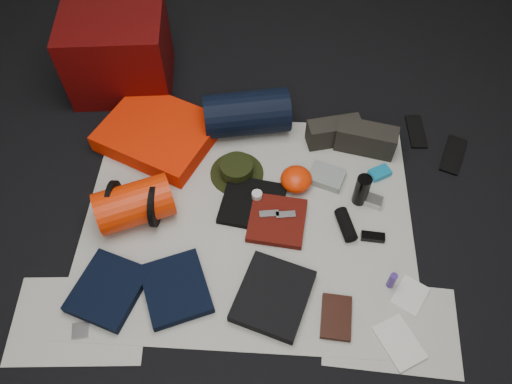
# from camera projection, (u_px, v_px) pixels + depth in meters

# --- Properties ---
(floor) EXTENTS (4.50, 4.50, 0.02)m
(floor) POSITION_uv_depth(u_px,v_px,m) (248.00, 221.00, 2.46)
(floor) COLOR black
(floor) RESTS_ON ground
(newspaper_mat) EXTENTS (1.60, 1.30, 0.01)m
(newspaper_mat) POSITION_uv_depth(u_px,v_px,m) (248.00, 219.00, 2.45)
(newspaper_mat) COLOR silver
(newspaper_mat) RESTS_ON floor
(newspaper_sheet_front_left) EXTENTS (0.61, 0.44, 0.00)m
(newspaper_sheet_front_left) POSITION_uv_depth(u_px,v_px,m) (80.00, 320.00, 2.17)
(newspaper_sheet_front_left) COLOR silver
(newspaper_sheet_front_left) RESTS_ON floor
(newspaper_sheet_front_right) EXTENTS (0.60, 0.43, 0.00)m
(newspaper_sheet_front_right) POSITION_uv_depth(u_px,v_px,m) (390.00, 326.00, 2.15)
(newspaper_sheet_front_right) COLOR silver
(newspaper_sheet_front_right) RESTS_ON floor
(red_cabinet) EXTENTS (0.60, 0.52, 0.46)m
(red_cabinet) POSITION_uv_depth(u_px,v_px,m) (118.00, 52.00, 2.80)
(red_cabinet) COLOR #4D0605
(red_cabinet) RESTS_ON floor
(sleeping_pad) EXTENTS (0.70, 0.65, 0.10)m
(sleeping_pad) POSITION_uv_depth(u_px,v_px,m) (158.00, 133.00, 2.69)
(sleeping_pad) COLOR #F62402
(sleeping_pad) RESTS_ON newspaper_mat
(stuff_sack) EXTENTS (0.41, 0.34, 0.21)m
(stuff_sack) POSITION_uv_depth(u_px,v_px,m) (135.00, 204.00, 2.38)
(stuff_sack) COLOR red
(stuff_sack) RESTS_ON newspaper_mat
(sack_strap_left) EXTENTS (0.02, 0.22, 0.22)m
(sack_strap_left) POSITION_uv_depth(u_px,v_px,m) (114.00, 203.00, 2.38)
(sack_strap_left) COLOR black
(sack_strap_left) RESTS_ON newspaper_mat
(sack_strap_right) EXTENTS (0.03, 0.22, 0.22)m
(sack_strap_right) POSITION_uv_depth(u_px,v_px,m) (155.00, 205.00, 2.37)
(sack_strap_right) COLOR black
(sack_strap_right) RESTS_ON newspaper_mat
(navy_duffel) EXTENTS (0.49, 0.32, 0.24)m
(navy_duffel) POSITION_uv_depth(u_px,v_px,m) (247.00, 113.00, 2.68)
(navy_duffel) COLOR black
(navy_duffel) RESTS_ON newspaper_mat
(boonie_brim) EXTENTS (0.33, 0.33, 0.01)m
(boonie_brim) POSITION_uv_depth(u_px,v_px,m) (237.00, 173.00, 2.60)
(boonie_brim) COLOR black
(boonie_brim) RESTS_ON newspaper_mat
(boonie_crown) EXTENTS (0.17, 0.17, 0.07)m
(boonie_crown) POSITION_uv_depth(u_px,v_px,m) (237.00, 169.00, 2.57)
(boonie_crown) COLOR black
(boonie_crown) RESTS_ON boonie_brim
(hiking_boot_left) EXTENTS (0.30, 0.17, 0.14)m
(hiking_boot_left) POSITION_uv_depth(u_px,v_px,m) (334.00, 132.00, 2.67)
(hiking_boot_left) COLOR black
(hiking_boot_left) RESTS_ON newspaper_mat
(hiking_boot_right) EXTENTS (0.33, 0.18, 0.16)m
(hiking_boot_right) POSITION_uv_depth(u_px,v_px,m) (366.00, 139.00, 2.64)
(hiking_boot_right) COLOR black
(hiking_boot_right) RESTS_ON newspaper_mat
(flip_flop_left) EXTENTS (0.10, 0.24, 0.01)m
(flip_flop_left) POSITION_uv_depth(u_px,v_px,m) (416.00, 132.00, 2.77)
(flip_flop_left) COLOR black
(flip_flop_left) RESTS_ON floor
(flip_flop_right) EXTENTS (0.18, 0.27, 0.01)m
(flip_flop_right) POSITION_uv_depth(u_px,v_px,m) (453.00, 155.00, 2.68)
(flip_flop_right) COLOR black
(flip_flop_right) RESTS_ON floor
(trousers_navy_a) EXTENTS (0.36, 0.38, 0.05)m
(trousers_navy_a) POSITION_uv_depth(u_px,v_px,m) (108.00, 290.00, 2.22)
(trousers_navy_a) COLOR black
(trousers_navy_a) RESTS_ON newspaper_mat
(trousers_navy_b) EXTENTS (0.37, 0.39, 0.05)m
(trousers_navy_b) POSITION_uv_depth(u_px,v_px,m) (176.00, 289.00, 2.22)
(trousers_navy_b) COLOR black
(trousers_navy_b) RESTS_ON newspaper_mat
(trousers_charcoal) EXTENTS (0.39, 0.41, 0.05)m
(trousers_charcoal) POSITION_uv_depth(u_px,v_px,m) (273.00, 296.00, 2.20)
(trousers_charcoal) COLOR black
(trousers_charcoal) RESTS_ON newspaper_mat
(black_tshirt) EXTENTS (0.34, 0.33, 0.03)m
(black_tshirt) POSITION_uv_depth(u_px,v_px,m) (253.00, 204.00, 2.48)
(black_tshirt) COLOR black
(black_tshirt) RESTS_ON newspaper_mat
(red_shirt) EXTENTS (0.30, 0.30, 0.04)m
(red_shirt) POSITION_uv_depth(u_px,v_px,m) (277.00, 221.00, 2.43)
(red_shirt) COLOR #510F08
(red_shirt) RESTS_ON newspaper_mat
(orange_stuff_sack) EXTENTS (0.21, 0.21, 0.11)m
(orange_stuff_sack) POSITION_uv_depth(u_px,v_px,m) (296.00, 179.00, 2.52)
(orange_stuff_sack) COLOR red
(orange_stuff_sack) RESTS_ON newspaper_mat
(first_aid_pouch) EXTENTS (0.21, 0.18, 0.04)m
(first_aid_pouch) POSITION_uv_depth(u_px,v_px,m) (326.00, 177.00, 2.57)
(first_aid_pouch) COLOR gray
(first_aid_pouch) RESTS_ON newspaper_mat
(water_bottle) EXTENTS (0.08, 0.08, 0.18)m
(water_bottle) POSITION_uv_depth(u_px,v_px,m) (362.00, 190.00, 2.44)
(water_bottle) COLOR black
(water_bottle) RESTS_ON newspaper_mat
(speaker) EXTENTS (0.11, 0.18, 0.06)m
(speaker) POSITION_uv_depth(u_px,v_px,m) (346.00, 225.00, 2.40)
(speaker) COLOR black
(speaker) RESTS_ON newspaper_mat
(compact_camera) EXTENTS (0.12, 0.09, 0.04)m
(compact_camera) POSITION_uv_depth(u_px,v_px,m) (371.00, 200.00, 2.49)
(compact_camera) COLOR #BDBCC2
(compact_camera) RESTS_ON newspaper_mat
(cyan_case) EXTENTS (0.13, 0.11, 0.03)m
(cyan_case) POSITION_uv_depth(u_px,v_px,m) (380.00, 173.00, 2.59)
(cyan_case) COLOR #1178A4
(cyan_case) RESTS_ON newspaper_mat
(toiletry_purple) EXTENTS (0.04, 0.04, 0.10)m
(toiletry_purple) POSITION_uv_depth(u_px,v_px,m) (392.00, 280.00, 2.22)
(toiletry_purple) COLOR #41277D
(toiletry_purple) RESTS_ON newspaper_mat
(toiletry_clear) EXTENTS (0.04, 0.04, 0.09)m
(toiletry_clear) POSITION_uv_depth(u_px,v_px,m) (392.00, 280.00, 2.22)
(toiletry_clear) COLOR #B6BCB7
(toiletry_clear) RESTS_ON newspaper_mat
(paperback_book) EXTENTS (0.14, 0.21, 0.03)m
(paperback_book) POSITION_uv_depth(u_px,v_px,m) (336.00, 317.00, 2.16)
(paperback_book) COLOR black
(paperback_book) RESTS_ON newspaper_mat
(map_booklet) EXTENTS (0.23, 0.25, 0.01)m
(map_booklet) POSITION_uv_depth(u_px,v_px,m) (399.00, 342.00, 2.10)
(map_booklet) COLOR silver
(map_booklet) RESTS_ON newspaper_mat
(map_printout) EXTENTS (0.19, 0.20, 0.01)m
(map_printout) POSITION_uv_depth(u_px,v_px,m) (410.00, 295.00, 2.23)
(map_printout) COLOR silver
(map_printout) RESTS_ON newspaper_mat
(sunglasses) EXTENTS (0.12, 0.05, 0.03)m
(sunglasses) POSITION_uv_depth(u_px,v_px,m) (373.00, 237.00, 2.38)
(sunglasses) COLOR black
(sunglasses) RESTS_ON newspaper_mat
(key_cluster) EXTENTS (0.08, 0.08, 0.01)m
(key_cluster) POSITION_uv_depth(u_px,v_px,m) (80.00, 330.00, 2.13)
(key_cluster) COLOR #BDBCC2
(key_cluster) RESTS_ON newspaper_mat
(tape_roll) EXTENTS (0.05, 0.05, 0.03)m
(tape_roll) POSITION_uv_depth(u_px,v_px,m) (257.00, 195.00, 2.47)
(tape_roll) COLOR silver
(tape_roll) RESTS_ON black_tshirt
(energy_bar_a) EXTENTS (0.10, 0.05, 0.01)m
(energy_bar_a) POSITION_uv_depth(u_px,v_px,m) (269.00, 214.00, 2.42)
(energy_bar_a) COLOR #BDBCC2
(energy_bar_a) RESTS_ON red_shirt
(energy_bar_b) EXTENTS (0.10, 0.05, 0.01)m
(energy_bar_b) POSITION_uv_depth(u_px,v_px,m) (286.00, 215.00, 2.42)
(energy_bar_b) COLOR #BDBCC2
(energy_bar_b) RESTS_ON red_shirt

